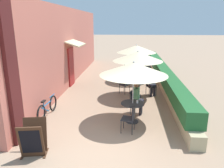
{
  "coord_description": "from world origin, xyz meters",
  "views": [
    {
      "loc": [
        0.83,
        -4.99,
        3.41
      ],
      "look_at": [
        0.15,
        3.54,
        1.0
      ],
      "focal_mm": 35.0,
      "sensor_mm": 36.0,
      "label": 1
    }
  ],
  "objects_px": {
    "cafe_chair_near_left": "(134,101)",
    "cafe_chair_mid_back": "(136,91)",
    "patio_table_mid": "(137,86)",
    "coffee_cup_far": "(136,68)",
    "patio_table_far": "(136,72)",
    "cafe_chair_far_left": "(132,75)",
    "menu_board": "(33,138)",
    "cafe_chair_mid_left": "(151,85)",
    "coffee_cup_near": "(137,102)",
    "seated_patron_near_left": "(137,97)",
    "cafe_chair_far_back": "(127,70)",
    "patio_umbrella_mid": "(138,56)",
    "cafe_chair_near_right": "(130,117)",
    "patio_table_near": "(133,108)",
    "patio_umbrella_near": "(134,69)",
    "seated_patron_mid_left": "(152,82)",
    "bicycle_leaning": "(47,108)",
    "patio_umbrella_far": "(136,49)",
    "cafe_chair_mid_right": "(124,84)",
    "cafe_chair_far_right": "(148,72)"
  },
  "relations": [
    {
      "from": "cafe_chair_mid_left",
      "to": "patio_table_far",
      "type": "xyz_separation_m",
      "value": [
        -0.66,
        2.59,
        0.02
      ]
    },
    {
      "from": "patio_table_mid",
      "to": "patio_table_far",
      "type": "xyz_separation_m",
      "value": [
        0.02,
        2.93,
        0.0
      ]
    },
    {
      "from": "seated_patron_near_left",
      "to": "coffee_cup_near",
      "type": "distance_m",
      "value": 0.72
    },
    {
      "from": "patio_umbrella_mid",
      "to": "cafe_chair_far_left",
      "type": "height_order",
      "value": "patio_umbrella_mid"
    },
    {
      "from": "coffee_cup_near",
      "to": "seated_patron_mid_left",
      "type": "xyz_separation_m",
      "value": [
        0.79,
        3.02,
        -0.07
      ]
    },
    {
      "from": "patio_table_far",
      "to": "cafe_chair_far_left",
      "type": "relative_size",
      "value": 0.95
    },
    {
      "from": "patio_umbrella_near",
      "to": "cafe_chair_mid_back",
      "type": "height_order",
      "value": "patio_umbrella_near"
    },
    {
      "from": "patio_table_mid",
      "to": "cafe_chair_mid_left",
      "type": "xyz_separation_m",
      "value": [
        0.68,
        0.34,
        -0.02
      ]
    },
    {
      "from": "patio_umbrella_mid",
      "to": "cafe_chair_mid_back",
      "type": "height_order",
      "value": "patio_umbrella_mid"
    },
    {
      "from": "patio_table_near",
      "to": "patio_umbrella_near",
      "type": "xyz_separation_m",
      "value": [
        0.0,
        0.0,
        1.4
      ]
    },
    {
      "from": "cafe_chair_near_left",
      "to": "patio_umbrella_mid",
      "type": "bearing_deg",
      "value": -172.45
    },
    {
      "from": "patio_table_near",
      "to": "cafe_chair_far_back",
      "type": "xyz_separation_m",
      "value": [
        -0.25,
        6.3,
        -0.02
      ]
    },
    {
      "from": "patio_table_near",
      "to": "patio_umbrella_far",
      "type": "bearing_deg",
      "value": 87.51
    },
    {
      "from": "cafe_chair_mid_left",
      "to": "cafe_chair_mid_right",
      "type": "xyz_separation_m",
      "value": [
        -1.31,
        0.07,
        0.0
      ]
    },
    {
      "from": "patio_umbrella_far",
      "to": "cafe_chair_far_back",
      "type": "distance_m",
      "value": 1.61
    },
    {
      "from": "coffee_cup_far",
      "to": "seated_patron_near_left",
      "type": "bearing_deg",
      "value": -91.05
    },
    {
      "from": "cafe_chair_mid_right",
      "to": "cafe_chair_far_right",
      "type": "xyz_separation_m",
      "value": [
        1.4,
        2.66,
        0.0
      ]
    },
    {
      "from": "seated_patron_near_left",
      "to": "cafe_chair_far_back",
      "type": "xyz_separation_m",
      "value": [
        -0.44,
        5.57,
        -0.17
      ]
    },
    {
      "from": "cafe_chair_near_left",
      "to": "cafe_chair_mid_back",
      "type": "distance_m",
      "value": 1.28
    },
    {
      "from": "patio_table_mid",
      "to": "coffee_cup_far",
      "type": "xyz_separation_m",
      "value": [
        0.05,
        3.1,
        0.22
      ]
    },
    {
      "from": "seated_patron_near_left",
      "to": "bicycle_leaning",
      "type": "distance_m",
      "value": 3.42
    },
    {
      "from": "cafe_chair_mid_left",
      "to": "coffee_cup_near",
      "type": "bearing_deg",
      "value": 55.35
    },
    {
      "from": "patio_table_mid",
      "to": "patio_umbrella_mid",
      "type": "height_order",
      "value": "patio_umbrella_mid"
    },
    {
      "from": "cafe_chair_mid_left",
      "to": "cafe_chair_far_right",
      "type": "height_order",
      "value": "same"
    },
    {
      "from": "cafe_chair_far_right",
      "to": "cafe_chair_far_back",
      "type": "height_order",
      "value": "same"
    },
    {
      "from": "patio_umbrella_far",
      "to": "coffee_cup_far",
      "type": "distance_m",
      "value": 1.19
    },
    {
      "from": "cafe_chair_near_right",
      "to": "cafe_chair_mid_left",
      "type": "distance_m",
      "value": 4.01
    },
    {
      "from": "seated_patron_mid_left",
      "to": "bicycle_leaning",
      "type": "bearing_deg",
      "value": 12.64
    },
    {
      "from": "cafe_chair_near_left",
      "to": "cafe_chair_mid_left",
      "type": "xyz_separation_m",
      "value": [
        0.83,
        2.38,
        0.0
      ]
    },
    {
      "from": "patio_table_near",
      "to": "cafe_chair_far_back",
      "type": "relative_size",
      "value": 0.95
    },
    {
      "from": "patio_table_mid",
      "to": "cafe_chair_far_back",
      "type": "distance_m",
      "value": 3.54
    },
    {
      "from": "coffee_cup_far",
      "to": "bicycle_leaning",
      "type": "distance_m",
      "value": 6.62
    },
    {
      "from": "patio_umbrella_near",
      "to": "patio_umbrella_mid",
      "type": "relative_size",
      "value": 1.0
    },
    {
      "from": "cafe_chair_near_right",
      "to": "menu_board",
      "type": "bearing_deg",
      "value": 131.28
    },
    {
      "from": "patio_table_near",
      "to": "cafe_chair_mid_right",
      "type": "relative_size",
      "value": 0.95
    },
    {
      "from": "cafe_chair_far_left",
      "to": "menu_board",
      "type": "bearing_deg",
      "value": -175.29
    },
    {
      "from": "patio_umbrella_mid",
      "to": "coffee_cup_far",
      "type": "height_order",
      "value": "patio_umbrella_mid"
    },
    {
      "from": "seated_patron_mid_left",
      "to": "cafe_chair_far_right",
      "type": "xyz_separation_m",
      "value": [
        0.05,
        2.84,
        -0.17
      ]
    },
    {
      "from": "coffee_cup_near",
      "to": "patio_umbrella_mid",
      "type": "xyz_separation_m",
      "value": [
        0.07,
        2.78,
        1.18
      ]
    },
    {
      "from": "patio_umbrella_mid",
      "to": "bicycle_leaning",
      "type": "height_order",
      "value": "patio_umbrella_mid"
    },
    {
      "from": "cafe_chair_mid_right",
      "to": "patio_table_far",
      "type": "relative_size",
      "value": 1.05
    },
    {
      "from": "cafe_chair_mid_left",
      "to": "patio_table_far",
      "type": "relative_size",
      "value": 1.05
    },
    {
      "from": "cafe_chair_near_right",
      "to": "cafe_chair_far_right",
      "type": "distance_m",
      "value": 6.71
    },
    {
      "from": "patio_umbrella_far",
      "to": "menu_board",
      "type": "distance_m",
      "value": 8.56
    },
    {
      "from": "patio_table_mid",
      "to": "patio_umbrella_far",
      "type": "height_order",
      "value": "patio_umbrella_far"
    },
    {
      "from": "cafe_chair_far_right",
      "to": "cafe_chair_far_back",
      "type": "bearing_deg",
      "value": -24.22
    },
    {
      "from": "cafe_chair_near_right",
      "to": "cafe_chair_far_back",
      "type": "height_order",
      "value": "same"
    },
    {
      "from": "coffee_cup_near",
      "to": "cafe_chair_mid_left",
      "type": "xyz_separation_m",
      "value": [
        0.75,
        3.12,
        -0.24
      ]
    },
    {
      "from": "cafe_chair_far_left",
      "to": "menu_board",
      "type": "relative_size",
      "value": 0.92
    },
    {
      "from": "patio_umbrella_near",
      "to": "patio_table_mid",
      "type": "xyz_separation_m",
      "value": [
        0.23,
        2.79,
        -1.4
      ]
    }
  ]
}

